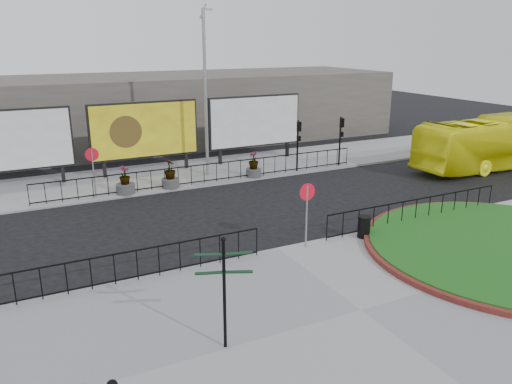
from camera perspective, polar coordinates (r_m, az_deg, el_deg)
ground at (r=18.80m, az=2.42°, el=-6.70°), size 90.00×90.00×0.00m
pavement_near at (r=15.08m, az=11.87°, el=-13.25°), size 30.00×10.00×0.12m
pavement_far at (r=29.28m, az=-8.97°, el=2.01°), size 44.00×6.00×0.12m
brick_edge at (r=20.69m, az=26.81°, el=-5.73°), size 10.40×10.40×0.18m
grass_lawn at (r=20.68m, az=26.82°, el=-5.67°), size 10.00×10.00×0.22m
railing_near_left at (r=16.45m, az=-15.87°, el=-8.47°), size 10.00×0.10×1.10m
railing_near_right at (r=22.05m, az=17.81°, el=-2.03°), size 9.00×0.10×1.10m
railing_far at (r=26.97m, az=-5.24°, el=2.19°), size 18.00×0.10×1.10m
speed_sign_far at (r=25.31m, az=-18.17°, el=3.31°), size 0.64×0.07×2.47m
speed_sign_near at (r=18.28m, az=5.84°, el=-1.06°), size 0.64×0.07×2.47m
billboard_left at (r=28.44m, az=-26.42°, el=5.23°), size 6.20×0.31×4.10m
billboard_mid at (r=29.26m, az=-12.60°, el=6.90°), size 6.20×0.31×4.10m
billboard_right at (r=31.64m, az=-0.13°, el=8.06°), size 6.20×0.31×4.10m
lamp_post at (r=27.98m, az=-5.79°, el=11.37°), size 0.74×0.18×9.23m
signal_pole_a at (r=29.07m, az=4.85°, el=6.18°), size 0.22×0.26×3.00m
signal_pole_b at (r=30.71m, az=9.67°, el=6.59°), size 0.22×0.26×3.00m
building_backdrop at (r=38.30m, az=-13.80°, el=9.01°), size 40.00×10.00×5.00m
fingerpost_sign at (r=12.34m, az=-3.66°, el=-10.25°), size 1.37×0.69×3.00m
litter_bin at (r=19.99m, az=12.24°, el=-3.90°), size 0.52×0.52×0.86m
bus at (r=33.62m, az=25.68°, el=5.11°), size 11.23×2.64×3.13m
planter_a at (r=25.86m, az=-14.73°, el=0.95°), size 0.94×0.94×1.43m
planter_b at (r=26.37m, az=-9.78°, el=1.76°), size 0.92×0.92×1.52m
planter_c at (r=28.08m, az=-0.28°, el=2.95°), size 0.88×0.88×1.48m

